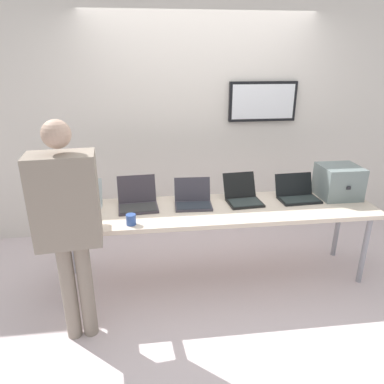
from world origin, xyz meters
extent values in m
cube|color=silver|center=(0.00, 0.00, -0.02)|extent=(8.00, 8.00, 0.04)
cube|color=silver|center=(0.00, 1.13, 1.40)|extent=(8.00, 0.06, 2.79)
cube|color=black|center=(0.72, 1.08, 1.56)|extent=(0.78, 0.05, 0.44)
cube|color=white|center=(0.72, 1.06, 1.56)|extent=(0.72, 0.02, 0.38)
cube|color=beige|center=(0.00, 0.00, 0.73)|extent=(2.94, 0.70, 0.04)
cylinder|color=#94929C|center=(-1.37, -0.25, 0.35)|extent=(0.05, 0.05, 0.71)
cylinder|color=#94929C|center=(1.37, -0.25, 0.35)|extent=(0.05, 0.05, 0.71)
cylinder|color=#94929C|center=(-1.37, 0.25, 0.35)|extent=(0.05, 0.05, 0.71)
cylinder|color=#94929C|center=(1.37, 0.25, 0.35)|extent=(0.05, 0.05, 0.71)
cube|color=slate|center=(1.23, 0.13, 0.90)|extent=(0.37, 0.36, 0.31)
cube|color=black|center=(1.23, -0.05, 0.90)|extent=(0.04, 0.01, 0.03)
cube|color=#A9B4B5|center=(-1.23, 0.08, 0.76)|extent=(0.36, 0.25, 0.02)
cube|color=#2F2B32|center=(-1.23, 0.06, 0.77)|extent=(0.34, 0.20, 0.00)
cube|color=#A9B4B5|center=(-1.22, 0.24, 0.88)|extent=(0.36, 0.10, 0.22)
cube|color=white|center=(-1.22, 0.24, 0.87)|extent=(0.33, 0.09, 0.20)
cube|color=#39333B|center=(-0.71, 0.06, 0.76)|extent=(0.37, 0.28, 0.02)
cube|color=#333333|center=(-0.71, 0.05, 0.77)|extent=(0.34, 0.23, 0.00)
cube|color=#39333B|center=(-0.73, 0.23, 0.88)|extent=(0.36, 0.12, 0.24)
cube|color=white|center=(-0.73, 0.23, 0.88)|extent=(0.33, 0.10, 0.21)
cube|color=#3A3640|center=(-0.21, 0.04, 0.76)|extent=(0.35, 0.24, 0.02)
cube|color=#282D36|center=(-0.21, 0.03, 0.77)|extent=(0.32, 0.19, 0.00)
cube|color=#3A3640|center=(-0.20, 0.19, 0.87)|extent=(0.34, 0.09, 0.21)
cube|color=silver|center=(-0.20, 0.19, 0.87)|extent=(0.31, 0.07, 0.19)
cube|color=black|center=(0.28, 0.06, 0.76)|extent=(0.33, 0.27, 0.02)
cube|color=#2B3333|center=(0.28, 0.05, 0.77)|extent=(0.30, 0.22, 0.00)
cube|color=black|center=(0.27, 0.24, 0.87)|extent=(0.32, 0.14, 0.22)
cube|color=#3B5170|center=(0.27, 0.24, 0.87)|extent=(0.29, 0.12, 0.20)
cube|color=black|center=(0.82, 0.07, 0.76)|extent=(0.39, 0.24, 0.02)
cube|color=#293231|center=(0.82, 0.06, 0.77)|extent=(0.36, 0.19, 0.00)
cube|color=black|center=(0.81, 0.21, 0.87)|extent=(0.38, 0.11, 0.21)
cube|color=#304984|center=(0.81, 0.22, 0.87)|extent=(0.35, 0.09, 0.18)
cylinder|color=gray|center=(-1.23, -0.64, 0.41)|extent=(0.12, 0.12, 0.82)
cylinder|color=gray|center=(-1.11, -0.62, 0.41)|extent=(0.12, 0.12, 0.82)
cube|color=gray|center=(-1.17, -0.63, 1.14)|extent=(0.46, 0.30, 0.65)
sphere|color=tan|center=(-1.17, -0.63, 1.59)|extent=(0.19, 0.19, 0.19)
cylinder|color=gray|center=(-1.37, -0.36, 0.87)|extent=(0.10, 0.33, 0.07)
cylinder|color=gray|center=(-1.04, -0.33, 0.87)|extent=(0.10, 0.33, 0.07)
cylinder|color=#31509C|center=(-0.77, -0.25, 0.79)|extent=(0.08, 0.08, 0.09)
camera|label=1|loc=(-0.60, -2.94, 2.05)|focal=33.23mm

